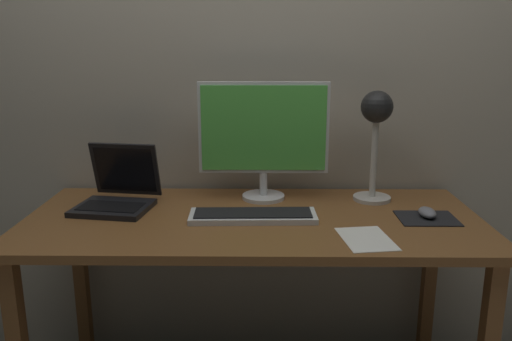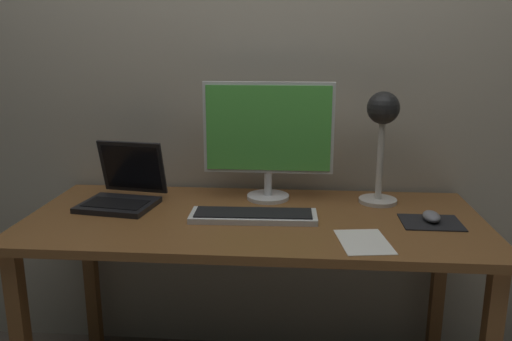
% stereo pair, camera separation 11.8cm
% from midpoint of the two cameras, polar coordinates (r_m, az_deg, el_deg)
% --- Properties ---
extents(back_wall, '(4.80, 0.06, 2.60)m').
position_cam_midpoint_polar(back_wall, '(2.14, 2.32, 12.93)').
color(back_wall, '#B2A893').
rests_on(back_wall, ground).
extents(desk, '(1.60, 0.70, 0.74)m').
position_cam_midpoint_polar(desk, '(1.87, 1.60, -7.38)').
color(desk, brown).
rests_on(desk, ground).
extents(monitor, '(0.50, 0.17, 0.45)m').
position_cam_midpoint_polar(monitor, '(1.98, 3.07, 4.09)').
color(monitor, silver).
rests_on(monitor, desk).
extents(keyboard_main, '(0.44, 0.15, 0.03)m').
position_cam_midpoint_polar(keyboard_main, '(1.81, 1.54, -4.98)').
color(keyboard_main, silver).
rests_on(keyboard_main, desk).
extents(laptop, '(0.30, 0.30, 0.23)m').
position_cam_midpoint_polar(laptop, '(2.02, -12.59, -1.75)').
color(laptop, black).
rests_on(laptop, desk).
extents(desk_lamp, '(0.14, 0.14, 0.42)m').
position_cam_midpoint_polar(desk_lamp, '(1.99, 15.35, 4.81)').
color(desk_lamp, beige).
rests_on(desk_lamp, desk).
extents(mousepad, '(0.20, 0.16, 0.00)m').
position_cam_midpoint_polar(mousepad, '(1.89, 20.37, -5.38)').
color(mousepad, black).
rests_on(mousepad, desk).
extents(mouse, '(0.06, 0.10, 0.03)m').
position_cam_midpoint_polar(mouse, '(1.90, 20.40, -4.76)').
color(mouse, slate).
rests_on(mouse, mousepad).
extents(paper_sheet_near_mouse, '(0.18, 0.23, 0.00)m').
position_cam_midpoint_polar(paper_sheet_near_mouse, '(1.66, 13.78, -7.63)').
color(paper_sheet_near_mouse, white).
rests_on(paper_sheet_near_mouse, desk).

